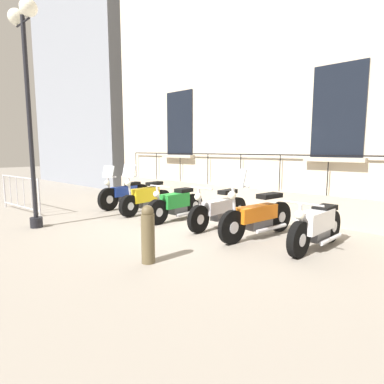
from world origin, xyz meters
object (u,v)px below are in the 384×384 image
Objects in this scene: motorcycle_yellow at (146,198)px; motorcycle_orange at (257,216)px; motorcycle_white at (317,226)px; motorcycle_silver at (219,210)px; motorcycle_blue at (125,194)px; crowd_barrier at (20,193)px; motorcycle_green at (176,205)px; lamppost at (26,72)px; bollard at (148,234)px.

motorcycle_orange reaches higher than motorcycle_yellow.
motorcycle_silver is at bearing -92.61° from motorcycle_white.
crowd_barrier is at bearing -34.54° from motorcycle_blue.
motorcycle_green is at bearing 86.41° from motorcycle_blue.
motorcycle_blue is 6.11m from motorcycle_white.
motorcycle_green is at bearing -88.78° from motorcycle_white.
lamppost is at bearing -46.47° from motorcycle_silver.
motorcycle_orange is (-0.00, 2.42, 0.05)m from motorcycle_green.
motorcycle_white is at bearing 93.43° from motorcycle_orange.
motorcycle_blue is 1.21m from motorcycle_yellow.
motorcycle_blue reaches higher than motorcycle_white.
motorcycle_blue is 4.90m from motorcycle_orange.
motorcycle_white is 8.19m from crowd_barrier.
motorcycle_yellow is at bearing -86.71° from motorcycle_silver.
motorcycle_yellow is 1.00× the size of motorcycle_white.
bollard is (0.17, 6.11, -0.09)m from crowd_barrier.
motorcycle_silver is at bearing 98.20° from motorcycle_green.
lamppost reaches higher than crowd_barrier.
motorcycle_white is (0.11, 2.35, 0.02)m from motorcycle_silver.
lamppost is (2.84, -0.59, 3.11)m from motorcycle_yellow.
motorcycle_white is 6.95m from lamppost.
lamppost is (2.96, 0.61, 3.12)m from motorcycle_blue.
lamppost reaches higher than motorcycle_blue.
motorcycle_white is (0.08, 6.11, -0.00)m from motorcycle_blue.
motorcycle_yellow is 4.91m from motorcycle_white.
motorcycle_green is at bearing 88.32° from motorcycle_yellow.
bollard is (2.54, 3.20, 0.04)m from motorcycle_yellow.
bollard is (2.50, 1.92, 0.07)m from motorcycle_green.
motorcycle_white is 2.08× the size of bollard.
motorcycle_blue reaches higher than motorcycle_green.
motorcycle_orange is at bearing 89.49° from motorcycle_yellow.
motorcycle_orange is (0.15, 4.90, 0.03)m from motorcycle_blue.
lamppost is 3.81m from crowd_barrier.
motorcycle_green is at bearing -89.89° from motorcycle_orange.
motorcycle_silver is 2.25× the size of bollard.
motorcycle_yellow reaches higher than motorcycle_silver.
motorcycle_yellow is at bearing -128.49° from bollard.
crowd_barrier is at bearing -72.86° from motorcycle_white.
motorcycle_silver is 6.02m from crowd_barrier.
motorcycle_white is at bearing 89.27° from motorcycle_blue.
motorcycle_yellow reaches higher than crowd_barrier.
bollard is at bearing 13.42° from motorcycle_silver.
motorcycle_blue is 1.05× the size of motorcycle_green.
motorcycle_white is at bearing 117.66° from lamppost.
crowd_barrier is 6.11m from bollard.
lamppost is (2.88, -5.50, 3.12)m from motorcycle_white.
bollard is at bearing -33.54° from motorcycle_white.
motorcycle_orange is 2.31× the size of bollard.
lamppost is at bearing 11.65° from motorcycle_blue.
motorcycle_silver is 1.08× the size of motorcycle_white.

